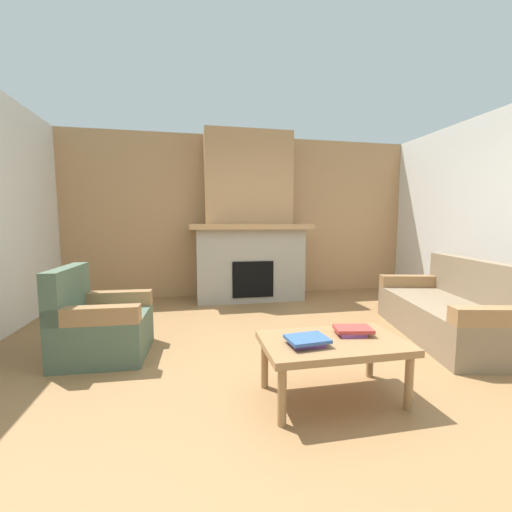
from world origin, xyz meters
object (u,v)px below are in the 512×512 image
couch (452,312)px  coffee_table (333,347)px  fireplace (249,228)px  armchair (100,325)px

couch → coffee_table: couch is taller
fireplace → couch: (1.85, -2.28, -0.88)m
fireplace → armchair: (-1.78, -2.05, -0.87)m
fireplace → couch: size_ratio=1.39×
couch → coffee_table: 2.02m
armchair → fireplace: bearing=49.0°
armchair → coffee_table: (1.83, -1.12, 0.08)m
coffee_table → fireplace: bearing=90.8°
fireplace → couch: 3.06m
fireplace → armchair: 2.86m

